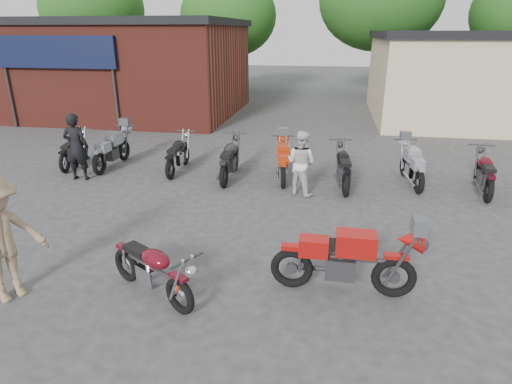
% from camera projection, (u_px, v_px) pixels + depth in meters
% --- Properties ---
extents(ground, '(90.00, 90.00, 0.00)m').
position_uv_depth(ground, '(221.00, 281.00, 6.86)').
color(ground, '#353537').
extents(brick_building, '(12.00, 8.00, 4.00)m').
position_uv_depth(brick_building, '(110.00, 70.00, 20.50)').
color(brick_building, maroon).
rests_on(brick_building, ground).
extents(stucco_building, '(10.00, 8.00, 3.50)m').
position_uv_depth(stucco_building, '(493.00, 80.00, 18.68)').
color(stucco_building, '#BEB788').
rests_on(stucco_building, ground).
extents(tree_0, '(6.56, 6.56, 8.20)m').
position_uv_depth(tree_0, '(95.00, 25.00, 27.93)').
color(tree_0, '#184412').
rests_on(tree_0, ground).
extents(tree_1, '(5.92, 5.92, 7.40)m').
position_uv_depth(tree_1, '(229.00, 32.00, 26.62)').
color(tree_1, '#184412').
rests_on(tree_1, ground).
extents(tree_2, '(7.04, 7.04, 8.80)m').
position_uv_depth(tree_2, '(379.00, 19.00, 24.92)').
color(tree_2, '#184412').
rests_on(tree_2, ground).
extents(vintage_motorcycle, '(1.84, 1.42, 1.04)m').
position_uv_depth(vintage_motorcycle, '(152.00, 266.00, 6.29)').
color(vintage_motorcycle, '#5A0B18').
rests_on(vintage_motorcycle, ground).
extents(sportbike, '(2.10, 0.70, 1.22)m').
position_uv_depth(sportbike, '(346.00, 257.00, 6.37)').
color(sportbike, '#AE110E').
rests_on(sportbike, ground).
extents(helmet, '(0.31, 0.31, 0.23)m').
position_uv_depth(helmet, '(179.00, 285.00, 6.56)').
color(helmet, red).
rests_on(helmet, ground).
extents(person_dark, '(0.69, 0.49, 1.79)m').
position_uv_depth(person_dark, '(76.00, 147.00, 11.27)').
color(person_dark, black).
rests_on(person_dark, ground).
extents(person_light, '(0.95, 0.88, 1.57)m').
position_uv_depth(person_light, '(301.00, 163.00, 10.28)').
color(person_light, silver).
rests_on(person_light, ground).
extents(person_tan, '(1.27, 1.44, 1.94)m').
position_uv_depth(person_tan, '(0.00, 239.00, 6.12)').
color(person_tan, '#95765C').
rests_on(person_tan, ground).
extents(row_bike_0, '(0.91, 1.92, 1.07)m').
position_uv_depth(row_bike_0, '(73.00, 148.00, 12.55)').
color(row_bike_0, black).
rests_on(row_bike_0, ground).
extents(row_bike_1, '(0.68, 2.02, 1.17)m').
position_uv_depth(row_bike_1, '(112.00, 148.00, 12.42)').
color(row_bike_1, gray).
rests_on(row_bike_1, ground).
extents(row_bike_2, '(0.70, 1.93, 1.11)m').
position_uv_depth(row_bike_2, '(178.00, 152.00, 12.03)').
color(row_bike_2, black).
rests_on(row_bike_2, ground).
extents(row_bike_3, '(0.73, 2.06, 1.18)m').
position_uv_depth(row_bike_3, '(230.00, 157.00, 11.45)').
color(row_bike_3, black).
rests_on(row_bike_3, ground).
extents(row_bike_4, '(0.87, 1.98, 1.11)m').
position_uv_depth(row_bike_4, '(283.00, 159.00, 11.41)').
color(row_bike_4, red).
rests_on(row_bike_4, ground).
extents(row_bike_5, '(0.84, 2.03, 1.15)m').
position_uv_depth(row_bike_5, '(343.00, 165.00, 10.85)').
color(row_bike_5, black).
rests_on(row_bike_5, ground).
extents(row_bike_6, '(0.84, 1.97, 1.11)m').
position_uv_depth(row_bike_6, '(412.00, 164.00, 11.03)').
color(row_bike_6, gray).
rests_on(row_bike_6, ground).
extents(row_bike_7, '(0.87, 1.99, 1.12)m').
position_uv_depth(row_bike_7, '(485.00, 171.00, 10.45)').
color(row_bike_7, '#4E0915').
rests_on(row_bike_7, ground).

